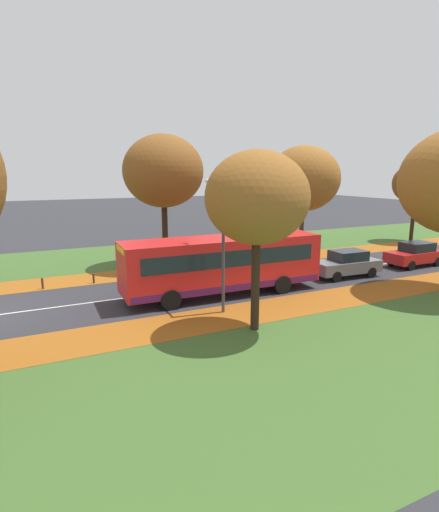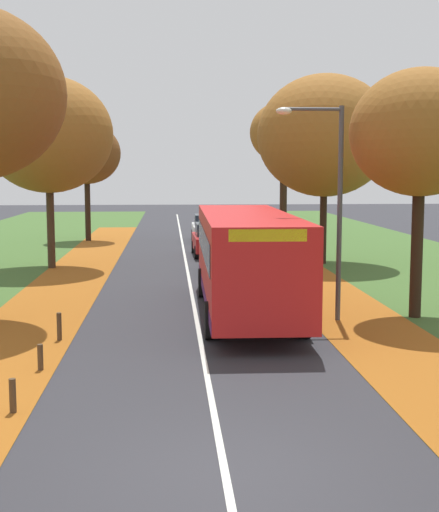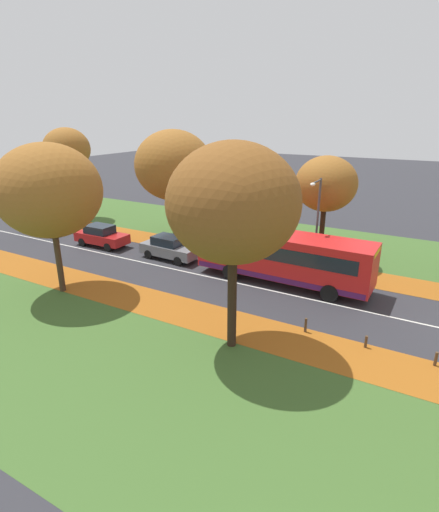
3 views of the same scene
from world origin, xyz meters
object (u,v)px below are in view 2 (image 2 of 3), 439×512
object	(u,v)px
tree_right_far	(284,133)
bollard_third	(13,396)
tree_right_near	(421,133)
bollard_fifth	(59,327)
car_red_following	(211,239)
streetlamp_right	(328,188)
car_white_third_in_line	(207,228)
tree_left_mid	(48,135)
car_grey_lead	(225,254)
tree_left_far	(86,154)
tree_right_mid	(325,136)
bus	(246,257)
bollard_fourth	(40,357)

from	to	relation	value
tree_right_far	bollard_third	world-z (taller)	tree_right_far
tree_right_near	tree_right_far	xyz separation A→B (m)	(-0.01, 24.09, 1.24)
tree_right_near	bollard_fifth	size ratio (longest dim) A/B	10.03
tree_right_near	car_red_following	size ratio (longest dim) A/B	1.68
streetlamp_right	car_white_third_in_line	world-z (taller)	streetlamp_right
tree_left_mid	bollard_third	size ratio (longest dim) A/B	13.34
car_grey_lead	car_red_following	size ratio (longest dim) A/B	1.01
tree_left_far	car_red_following	world-z (taller)	tree_left_far
car_red_following	streetlamp_right	bearing A→B (deg)	-81.47
tree_right_mid	car_grey_lead	bearing A→B (deg)	-149.10
bollard_fifth	car_grey_lead	distance (m)	12.49
bus	streetlamp_right	bearing A→B (deg)	-28.55
tree_right_mid	car_grey_lead	distance (m)	7.41
bollard_third	streetlamp_right	bearing A→B (deg)	45.45
tree_right_near	tree_left_mid	bearing A→B (deg)	137.09
tree_right_far	car_white_third_in_line	distance (m)	7.62
car_white_third_in_line	streetlamp_right	bearing A→B (deg)	-84.56
streetlamp_right	bollard_fifth	bearing A→B (deg)	-165.04
tree_left_mid	bollard_third	distance (m)	19.86
bus	bollard_fifth	bearing A→B (deg)	-148.31
streetlamp_right	car_red_following	xyz separation A→B (m)	(-2.36, 15.76, -2.92)
tree_right_mid	bus	bearing A→B (deg)	-113.02
streetlamp_right	car_red_following	size ratio (longest dim) A/B	1.42
tree_left_mid	bus	size ratio (longest dim) A/B	0.79
streetlamp_right	car_grey_lead	size ratio (longest dim) A/B	1.40
tree_right_mid	bus	world-z (taller)	tree_right_mid
tree_right_mid	tree_right_far	xyz separation A→B (m)	(0.10, 12.05, 0.73)
tree_right_mid	car_grey_lead	xyz separation A→B (m)	(-4.72, -2.82, -4.97)
bollard_fifth	bus	bearing A→B (deg)	31.69
car_red_following	bollard_third	bearing A→B (deg)	-101.81
tree_right_mid	car_white_third_in_line	distance (m)	12.61
tree_right_mid	tree_right_near	bearing A→B (deg)	-89.50
bollard_third	car_white_third_in_line	size ratio (longest dim) A/B	0.15
car_grey_lead	bollard_fourth	bearing A→B (deg)	-109.64
tree_right_near	car_red_following	xyz separation A→B (m)	(-5.03, 15.48, -4.46)
bus	car_white_third_in_line	world-z (taller)	bus
tree_right_near	streetlamp_right	bearing A→B (deg)	-173.97
bus	car_grey_lead	bearing A→B (deg)	89.88
tree_right_far	bollard_third	distance (m)	33.74
tree_left_far	tree_right_far	bearing A→B (deg)	2.41
bollard_fourth	car_white_third_in_line	bearing A→B (deg)	79.69
car_red_following	car_white_third_in_line	xyz separation A→B (m)	(0.18, 7.13, 0.00)
tree_left_far	bollard_fourth	size ratio (longest dim) A/B	12.49
bollard_fifth	streetlamp_right	xyz separation A→B (m)	(7.19, 1.92, 3.38)
bollard_third	streetlamp_right	distance (m)	10.80
streetlamp_right	tree_left_far	bearing A→B (deg)	111.36
car_white_third_in_line	tree_right_far	bearing A→B (deg)	16.94
tree_left_mid	tree_left_far	bearing A→B (deg)	88.95
tree_right_near	car_grey_lead	bearing A→B (deg)	117.62
tree_right_mid	bollard_fifth	size ratio (longest dim) A/B	12.04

